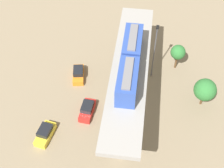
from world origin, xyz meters
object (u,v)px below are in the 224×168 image
at_px(tree_near_viaduct, 178,52).
at_px(parked_car_red, 87,110).
at_px(parked_car_orange, 78,74).
at_px(parked_car_yellow, 45,133).
at_px(train, 130,63).
at_px(tree_mid_lot, 205,90).
at_px(signal_post, 154,50).

bearing_deg(tree_near_viaduct, parked_car_red, -138.93).
bearing_deg(tree_near_viaduct, parked_car_orange, -164.59).
bearing_deg(parked_car_yellow, parked_car_orange, 88.80).
xyz_separation_m(train, parked_car_red, (-6.12, -2.10, -9.18)).
height_order(tree_near_viaduct, tree_mid_lot, tree_mid_lot).
distance_m(parked_car_red, signal_post, 14.32).
distance_m(train, tree_near_viaduct, 13.82).
bearing_deg(tree_mid_lot, signal_post, 148.39).
distance_m(parked_car_yellow, parked_car_red, 7.40).
relative_size(parked_car_yellow, parked_car_orange, 1.00).
xyz_separation_m(parked_car_red, signal_post, (9.52, 9.30, 5.28)).
height_order(parked_car_yellow, parked_car_red, same).
relative_size(parked_car_yellow, parked_car_red, 1.03).
bearing_deg(parked_car_orange, signal_post, -0.73).
relative_size(tree_mid_lot, signal_post, 0.47).
bearing_deg(tree_mid_lot, tree_near_viaduct, 118.52).
xyz_separation_m(parked_car_orange, tree_near_viaduct, (16.56, 4.56, 2.89)).
xyz_separation_m(parked_car_red, tree_near_viaduct, (13.62, 11.87, 2.89)).
bearing_deg(parked_car_red, parked_car_yellow, -131.76).
distance_m(parked_car_yellow, parked_car_orange, 12.63).
bearing_deg(tree_near_viaduct, tree_mid_lot, -61.48).
bearing_deg(parked_car_orange, train, -39.70).
bearing_deg(parked_car_yellow, train, 41.96).
bearing_deg(signal_post, parked_car_yellow, -135.96).
relative_size(parked_car_orange, signal_post, 0.40).
height_order(train, signal_post, train).
distance_m(parked_car_yellow, tree_near_viaduct, 25.62).
height_order(parked_car_yellow, signal_post, signal_post).
xyz_separation_m(parked_car_yellow, signal_post, (14.88, 14.39, 5.28)).
height_order(parked_car_orange, tree_near_viaduct, tree_near_viaduct).
xyz_separation_m(train, tree_mid_lot, (11.66, 2.11, -6.47)).
distance_m(tree_mid_lot, signal_post, 10.03).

